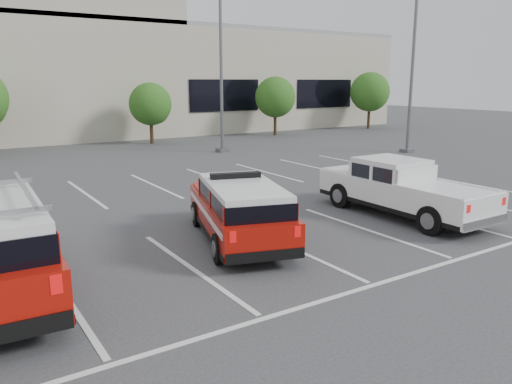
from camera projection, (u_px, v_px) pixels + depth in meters
ground at (290, 247)px, 12.49m from camera, size 120.00×120.00×0.00m
stall_markings at (207, 209)px, 16.18m from camera, size 23.00×15.00×0.01m
convention_building at (40, 72)px, 37.66m from camera, size 60.00×16.99×13.20m
tree_mid_right at (151, 106)px, 32.71m from camera, size 2.77×2.77×3.99m
tree_right at (276, 99)px, 37.96m from camera, size 3.07×3.07×4.42m
tree_far_right at (370, 93)px, 43.21m from camera, size 3.37×3.37×4.85m
light_pole_mid at (221, 61)px, 28.19m from camera, size 0.90×0.60×10.24m
light_pole_right at (413, 61)px, 28.05m from camera, size 0.90×0.60×10.24m
fire_chief_suv at (239, 215)px, 12.84m from camera, size 3.18×5.24×1.73m
white_pickup at (401, 194)px, 15.34m from camera, size 1.95×5.59×1.71m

